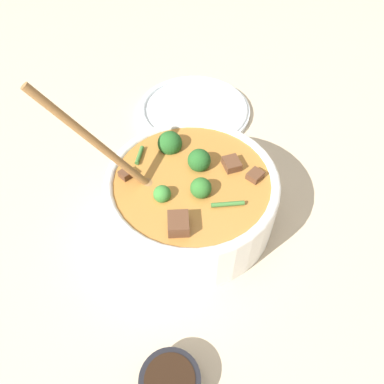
% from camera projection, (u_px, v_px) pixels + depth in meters
% --- Properties ---
extents(ground_plane, '(4.00, 4.00, 0.00)m').
position_uv_depth(ground_plane, '(192.00, 216.00, 0.69)').
color(ground_plane, '#C6B293').
extents(stew_bowl, '(0.29, 0.32, 0.29)m').
position_uv_depth(stew_bowl, '(192.00, 195.00, 0.64)').
color(stew_bowl, white).
rests_on(stew_bowl, ground_plane).
extents(condiment_bowl, '(0.08, 0.08, 0.03)m').
position_uv_depth(condiment_bowl, '(170.00, 382.00, 0.49)').
color(condiment_bowl, black).
rests_on(condiment_bowl, ground_plane).
extents(empty_plate, '(0.26, 0.26, 0.02)m').
position_uv_depth(empty_plate, '(194.00, 109.00, 0.87)').
color(empty_plate, white).
rests_on(empty_plate, ground_plane).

